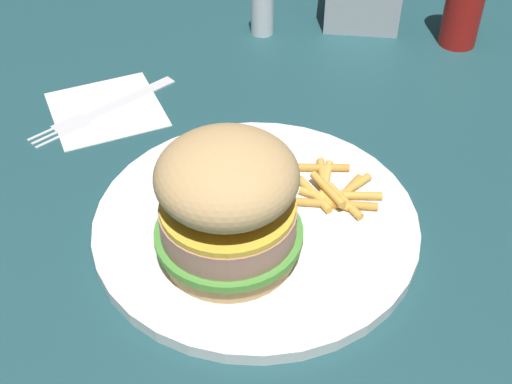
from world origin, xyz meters
name	(u,v)px	position (x,y,z in m)	size (l,w,h in m)	color
ground_plane	(219,225)	(0.00, 0.00, 0.00)	(1.60, 1.60, 0.00)	#1E474C
plate	(256,223)	(0.02, 0.02, 0.01)	(0.28, 0.28, 0.01)	white
sandwich	(228,203)	(0.04, -0.02, 0.07)	(0.12, 0.12, 0.11)	tan
fries_pile	(332,190)	(0.04, 0.10, 0.02)	(0.09, 0.08, 0.01)	gold
napkin	(106,109)	(-0.21, 0.00, 0.00)	(0.11, 0.11, 0.00)	white
fork	(104,108)	(-0.21, 0.00, 0.00)	(0.04, 0.17, 0.00)	silver
salt_shaker	(262,12)	(-0.25, 0.23, 0.03)	(0.03, 0.03, 0.06)	white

